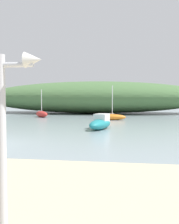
# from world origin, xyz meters

# --- Properties ---
(distant_hill) EXTENTS (36.40, 11.68, 5.00)m
(distant_hill) POSITION_xyz_m (1.47, 28.37, 2.50)
(distant_hill) COLOR #476B3D
(distant_hill) RESTS_ON ground
(sailboat_near_shore) EXTENTS (2.47, 2.45, 3.42)m
(sailboat_near_shore) POSITION_xyz_m (-3.41, 18.43, 0.40)
(sailboat_near_shore) COLOR #B72D28
(sailboat_near_shore) RESTS_ON ground
(sailboat_east_reach) EXTENTS (2.95, 1.00, 3.68)m
(sailboat_east_reach) POSITION_xyz_m (5.47, 15.49, 0.34)
(sailboat_east_reach) COLOR orange
(sailboat_east_reach) RESTS_ON ground
(motorboat_west_reach) EXTENTS (1.93, 3.59, 1.14)m
(motorboat_west_reach) POSITION_xyz_m (5.05, 7.18, 0.47)
(motorboat_west_reach) COLOR teal
(motorboat_west_reach) RESTS_ON ground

